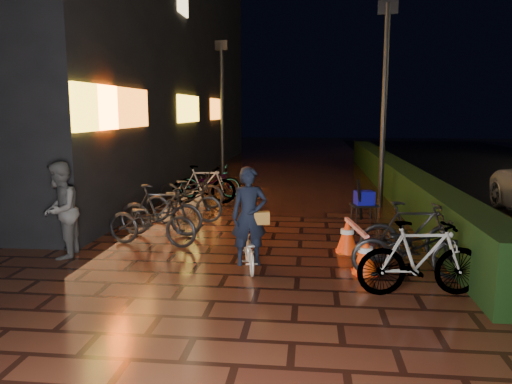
# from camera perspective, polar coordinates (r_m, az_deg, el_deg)

# --- Properties ---
(ground) EXTENTS (80.00, 80.00, 0.00)m
(ground) POSITION_cam_1_polar(r_m,az_deg,el_deg) (8.39, 1.03, -8.34)
(ground) COLOR #381911
(ground) RESTS_ON ground
(hedge) EXTENTS (0.70, 20.00, 1.00)m
(hedge) POSITION_cam_1_polar(r_m,az_deg,el_deg) (16.30, 15.28, 1.77)
(hedge) COLOR black
(hedge) RESTS_ON ground
(bystander_person) EXTENTS (0.79, 0.93, 1.68)m
(bystander_person) POSITION_cam_1_polar(r_m,az_deg,el_deg) (9.25, -21.48, -1.95)
(bystander_person) COLOR #4F4F51
(bystander_person) RESTS_ON ground
(storefront_block) EXTENTS (12.09, 22.00, 9.00)m
(storefront_block) POSITION_cam_1_polar(r_m,az_deg,el_deg) (22.07, -22.06, 13.73)
(storefront_block) COLOR black
(storefront_block) RESTS_ON ground
(lamp_post_hedge) EXTENTS (0.51, 0.17, 5.29)m
(lamp_post_hedge) POSITION_cam_1_polar(r_m,az_deg,el_deg) (13.54, 14.47, 10.56)
(lamp_post_hedge) COLOR black
(lamp_post_hedge) RESTS_ON ground
(lamp_post_sf) EXTENTS (0.47, 0.18, 4.96)m
(lamp_post_sf) POSITION_cam_1_polar(r_m,az_deg,el_deg) (18.07, -3.91, 9.87)
(lamp_post_sf) COLOR black
(lamp_post_sf) RESTS_ON ground
(cyclist) EXTENTS (0.68, 1.23, 1.68)m
(cyclist) POSITION_cam_1_polar(r_m,az_deg,el_deg) (7.98, -0.79, -4.62)
(cyclist) COLOR white
(cyclist) RESTS_ON ground
(traffic_barrier) EXTENTS (0.60, 1.58, 0.64)m
(traffic_barrier) POSITION_cam_1_polar(r_m,az_deg,el_deg) (8.61, 11.30, -5.85)
(traffic_barrier) COLOR #FF420D
(traffic_barrier) RESTS_ON ground
(cart_assembly) EXTENTS (0.65, 0.68, 1.06)m
(cart_assembly) POSITION_cam_1_polar(r_m,az_deg,el_deg) (11.59, 12.21, -0.85)
(cart_assembly) COLOR black
(cart_assembly) RESTS_ON ground
(parked_bikes_storefront) EXTENTS (2.11, 6.16, 1.06)m
(parked_bikes_storefront) POSITION_cam_1_polar(r_m,az_deg,el_deg) (12.22, -7.96, -0.45)
(parked_bikes_storefront) COLOR black
(parked_bikes_storefront) RESTS_ON ground
(parked_bikes_hedge) EXTENTS (1.98, 2.15, 1.06)m
(parked_bikes_hedge) POSITION_cam_1_polar(r_m,az_deg,el_deg) (8.01, 17.66, -5.84)
(parked_bikes_hedge) COLOR black
(parked_bikes_hedge) RESTS_ON ground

